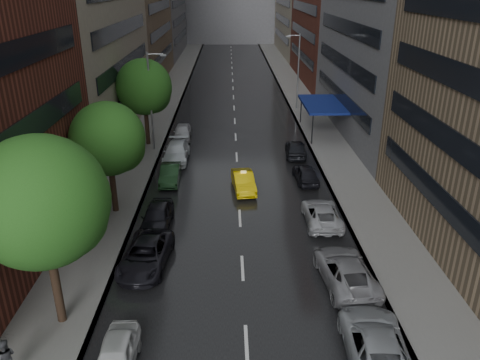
# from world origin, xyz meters

# --- Properties ---
(road) EXTENTS (14.00, 140.00, 0.01)m
(road) POSITION_xyz_m (0.00, 50.00, 0.01)
(road) COLOR black
(road) RESTS_ON ground
(sidewalk_left) EXTENTS (4.00, 140.00, 0.15)m
(sidewalk_left) POSITION_xyz_m (-9.00, 50.00, 0.07)
(sidewalk_left) COLOR gray
(sidewalk_left) RESTS_ON ground
(sidewalk_right) EXTENTS (4.00, 140.00, 0.15)m
(sidewalk_right) POSITION_xyz_m (9.00, 50.00, 0.07)
(sidewalk_right) COLOR gray
(sidewalk_right) RESTS_ON ground
(tree_near) EXTENTS (5.76, 5.76, 9.18)m
(tree_near) POSITION_xyz_m (-8.60, 5.68, 6.28)
(tree_near) COLOR #382619
(tree_near) RESTS_ON ground
(tree_mid) EXTENTS (4.90, 4.90, 7.81)m
(tree_mid) POSITION_xyz_m (-8.60, 17.11, 5.34)
(tree_mid) COLOR #382619
(tree_mid) RESTS_ON ground
(tree_far) EXTENTS (5.24, 5.24, 8.35)m
(tree_far) POSITION_xyz_m (-8.60, 31.61, 5.71)
(tree_far) COLOR #382619
(tree_far) RESTS_ON ground
(taxi) EXTENTS (1.95, 4.41, 1.41)m
(taxi) POSITION_xyz_m (0.39, 20.67, 0.70)
(taxi) COLOR yellow
(taxi) RESTS_ON ground
(parked_cars_left) EXTENTS (2.88, 35.02, 1.54)m
(parked_cars_left) POSITION_xyz_m (-5.40, 18.66, 0.73)
(parked_cars_left) COLOR silver
(parked_cars_left) RESTS_ON ground
(parked_cars_right) EXTENTS (2.94, 30.23, 1.54)m
(parked_cars_right) POSITION_xyz_m (5.40, 12.97, 0.74)
(parked_cars_right) COLOR #A0A4A9
(parked_cars_right) RESTS_ON ground
(ped_black_umbrella) EXTENTS (1.02, 0.98, 2.09)m
(ped_black_umbrella) POSITION_xyz_m (-9.66, 2.36, 1.38)
(ped_black_umbrella) COLOR #454549
(ped_black_umbrella) RESTS_ON sidewalk_left
(street_lamp_left) EXTENTS (1.74, 0.22, 9.00)m
(street_lamp_left) POSITION_xyz_m (-7.72, 30.00, 4.89)
(street_lamp_left) COLOR gray
(street_lamp_left) RESTS_ON sidewalk_left
(street_lamp_right) EXTENTS (1.74, 0.22, 9.00)m
(street_lamp_right) POSITION_xyz_m (7.72, 45.00, 4.89)
(street_lamp_right) COLOR gray
(street_lamp_right) RESTS_ON sidewalk_right
(awning) EXTENTS (4.00, 8.00, 3.12)m
(awning) POSITION_xyz_m (8.98, 35.00, 3.13)
(awning) COLOR navy
(awning) RESTS_ON sidewalk_right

